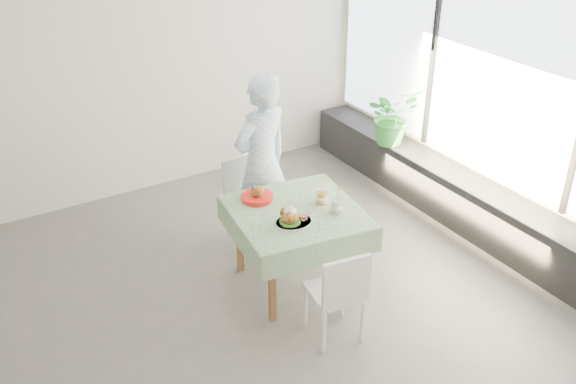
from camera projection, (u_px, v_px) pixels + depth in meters
floor at (219, 318)px, 5.26m from camera, size 6.00×6.00×0.00m
wall_back at (103, 72)px, 6.47m from camera, size 6.00×0.02×2.80m
wall_right at (502, 92)px, 5.96m from camera, size 0.02×5.00×2.80m
window_pane at (504, 66)px, 5.83m from camera, size 0.01×4.80×2.18m
window_ledge at (470, 205)px, 6.42m from camera, size 0.40×4.80×0.50m
cafe_table at (296, 239)px, 5.47m from camera, size 1.17×1.17×0.74m
chair_far at (251, 215)px, 6.23m from camera, size 0.43×0.43×0.82m
chair_near at (335, 309)px, 4.97m from camera, size 0.44×0.44×0.82m
diner at (261, 163)px, 5.88m from camera, size 0.70×0.54×1.70m
main_dish at (292, 218)px, 5.12m from camera, size 0.31×0.31×0.16m
juice_cup_orange at (322, 197)px, 5.41m from camera, size 0.10×0.10×0.27m
juice_cup_lemonade at (337, 206)px, 5.28m from camera, size 0.10×0.10×0.27m
second_dish at (257, 196)px, 5.48m from camera, size 0.27×0.27×0.13m
potted_plant at (392, 116)px, 6.99m from camera, size 0.59×0.52×0.64m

